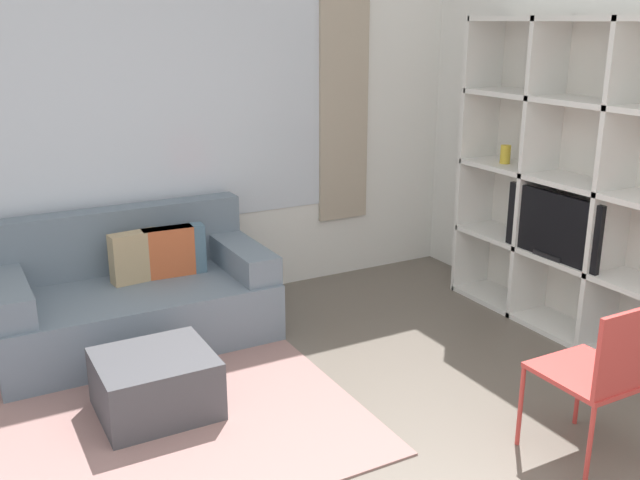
{
  "coord_description": "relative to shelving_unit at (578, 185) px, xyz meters",
  "views": [
    {
      "loc": [
        -1.39,
        -1.71,
        2.09
      ],
      "look_at": [
        0.53,
        1.81,
        0.85
      ],
      "focal_mm": 40.0,
      "sensor_mm": 36.0,
      "label": 1
    }
  ],
  "objects": [
    {
      "name": "area_rug",
      "position": [
        -3.31,
        0.12,
        -1.03
      ],
      "size": [
        2.98,
        1.79,
        0.01
      ],
      "primitive_type": "cube",
      "color": "gray",
      "rests_on": "ground_plane"
    },
    {
      "name": "shelving_unit",
      "position": [
        0.0,
        0.0,
        0.0
      ],
      "size": [
        0.37,
        1.96,
        2.12
      ],
      "color": "silver",
      "rests_on": "ground_plane"
    },
    {
      "name": "wall_back",
      "position": [
        -2.35,
        1.78,
        0.32
      ],
      "size": [
        6.2,
        0.11,
        2.7
      ],
      "color": "white",
      "rests_on": "ground_plane"
    },
    {
      "name": "ottoman",
      "position": [
        -2.85,
        0.26,
        -0.87
      ],
      "size": [
        0.62,
        0.56,
        0.35
      ],
      "color": "#47474C",
      "rests_on": "ground_plane"
    },
    {
      "name": "wall_right",
      "position": [
        0.19,
        0.1,
        0.31
      ],
      "size": [
        0.07,
        4.49,
        2.7
      ],
      "primitive_type": "cube",
      "color": "white",
      "rests_on": "ground_plane"
    },
    {
      "name": "couch_main",
      "position": [
        -2.7,
        1.28,
        -0.73
      ],
      "size": [
        1.78,
        0.94,
        0.85
      ],
      "color": "slate",
      "rests_on": "ground_plane"
    },
    {
      "name": "folding_chair",
      "position": [
        -1.11,
        -1.24,
        -0.52
      ],
      "size": [
        0.44,
        0.46,
        0.86
      ],
      "rotation": [
        0.0,
        0.0,
        3.14
      ],
      "color": "#CC3D38",
      "rests_on": "ground_plane"
    }
  ]
}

